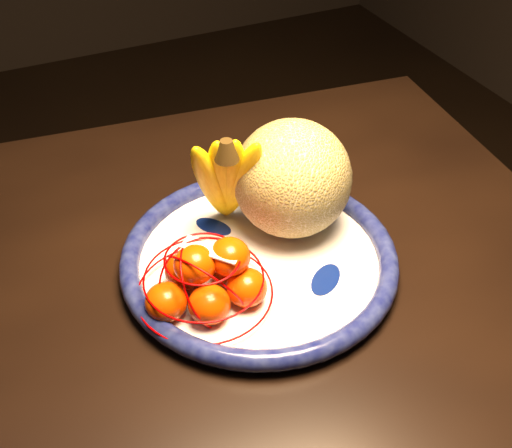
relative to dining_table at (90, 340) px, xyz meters
name	(u,v)px	position (x,y,z in m)	size (l,w,h in m)	color
dining_table	(90,340)	(0.00, 0.00, 0.00)	(1.51, 1.01, 0.71)	black
fruit_bowl	(259,259)	(0.24, -0.04, 0.09)	(0.38, 0.38, 0.03)	white
cantaloupe	(292,179)	(0.31, 0.01, 0.17)	(0.17, 0.17, 0.17)	olive
banana_bunch	(226,176)	(0.23, 0.04, 0.19)	(0.12, 0.12, 0.19)	yellow
mandarin_bag	(208,279)	(0.15, -0.08, 0.12)	(0.22, 0.22, 0.11)	#FF4105
price_tag	(211,250)	(0.16, -0.07, 0.17)	(0.07, 0.03, 0.00)	white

